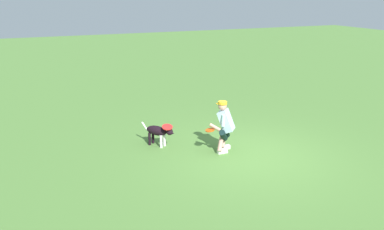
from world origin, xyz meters
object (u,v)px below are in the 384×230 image
at_px(dog, 158,132).
at_px(frisbee_flying, 167,127).
at_px(person, 225,125).
at_px(frisbee_held, 210,130).

height_order(dog, frisbee_flying, frisbee_flying).
xyz_separation_m(person, dog, (1.40, -0.99, -0.31)).
bearing_deg(dog, frisbee_held, 10.39).
distance_m(dog, frisbee_held, 1.41).
height_order(person, frisbee_held, person).
xyz_separation_m(dog, frisbee_held, (-1.01, 0.96, 0.23)).
relative_size(person, frisbee_flying, 4.75).
bearing_deg(frisbee_flying, frisbee_held, 140.93).
bearing_deg(dog, frisbee_flying, -6.34).
height_order(dog, frisbee_held, frisbee_held).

